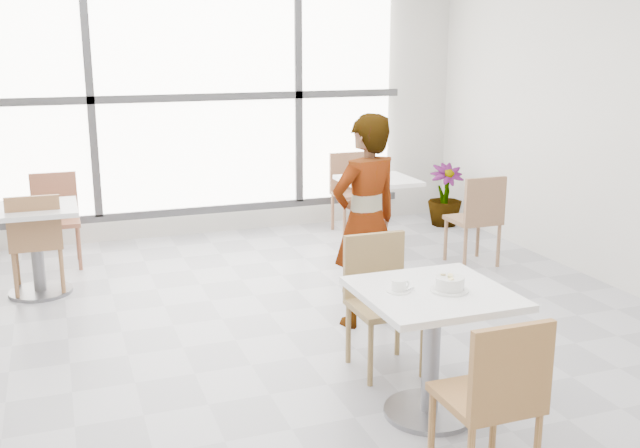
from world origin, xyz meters
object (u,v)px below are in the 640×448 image
object	(u,v)px
bg_chair_left_far	(56,213)
oatmeal_bowl	(450,284)
chair_near	(496,392)
person	(366,221)
bg_chair_right_far	(351,187)
bg_chair_right_near	(478,214)
plant_right	(445,195)
bg_table_left	(36,238)
coffee_cup	(399,286)
chair_far	(380,293)
bg_chair_left_near	(36,237)
bg_table_right	(378,204)
main_table	(432,329)

from	to	relation	value
bg_chair_left_far	oatmeal_bowl	bearing A→B (deg)	-62.38
chair_near	person	world-z (taller)	person
chair_near	bg_chair_right_far	size ratio (longest dim) A/B	1.00
bg_chair_left_far	bg_chair_right_near	world-z (taller)	same
oatmeal_bowl	plant_right	size ratio (longest dim) A/B	0.30
bg_table_left	coffee_cup	bearing A→B (deg)	-56.81
oatmeal_bowl	bg_chair_right_near	distance (m)	2.98
oatmeal_bowl	bg_table_left	bearing A→B (deg)	125.83
chair_far	bg_chair_right_far	size ratio (longest dim) A/B	1.00
bg_table_left	bg_chair_left_far	world-z (taller)	bg_chair_left_far
chair_near	person	size ratio (longest dim) A/B	0.55
bg_table_left	bg_chair_right_near	bearing A→B (deg)	-8.62
bg_chair_right_near	bg_table_left	bearing A→B (deg)	-8.62
chair_far	bg_chair_left_near	bearing A→B (deg)	133.52
oatmeal_bowl	bg_chair_right_near	size ratio (longest dim) A/B	0.24
coffee_cup	person	world-z (taller)	person
chair_far	bg_table_left	distance (m)	3.10
person	chair_far	bearing A→B (deg)	59.93
plant_right	bg_chair_left_near	bearing A→B (deg)	-167.79
person	bg_table_left	world-z (taller)	person
person	bg_table_left	distance (m)	2.80
oatmeal_bowl	coffee_cup	size ratio (longest dim) A/B	1.32
oatmeal_bowl	bg_table_right	size ratio (longest dim) A/B	0.28
main_table	bg_chair_right_near	distance (m)	2.97
bg_table_left	person	bearing A→B (deg)	-33.92
bg_table_right	oatmeal_bowl	bearing A→B (deg)	-107.85
coffee_cup	bg_chair_right_far	distance (m)	4.22
main_table	bg_chair_left_far	size ratio (longest dim) A/B	0.92
chair_near	person	xyz separation A→B (m)	(0.27, 2.15, 0.29)
main_table	bg_table_left	world-z (taller)	same
bg_chair_right_far	plant_right	size ratio (longest dim) A/B	1.22
bg_chair_left_far	bg_chair_right_far	size ratio (longest dim) A/B	1.00
person	plant_right	xyz separation A→B (m)	(2.08, 2.46, -0.44)
oatmeal_bowl	bg_table_left	world-z (taller)	oatmeal_bowl
main_table	oatmeal_bowl	distance (m)	0.28
person	plant_right	bearing A→B (deg)	-144.46
bg_table_left	bg_chair_left_far	bearing A→B (deg)	78.47
oatmeal_bowl	bg_table_left	xyz separation A→B (m)	(-2.18, 3.01, -0.31)
bg_chair_left_far	bg_chair_right_near	size ratio (longest dim) A/B	1.00
bg_chair_right_near	bg_chair_right_far	world-z (taller)	same
chair_near	oatmeal_bowl	world-z (taller)	chair_near
bg_chair_right_near	coffee_cup	bearing A→B (deg)	49.91
chair_far	bg_chair_right_near	world-z (taller)	same
bg_chair_left_near	bg_chair_right_near	world-z (taller)	same
main_table	plant_right	distance (m)	4.50
coffee_cup	bg_chair_left_far	size ratio (longest dim) A/B	0.18
bg_chair_right_near	oatmeal_bowl	bearing A→B (deg)	54.86
oatmeal_bowl	person	distance (m)	1.47
bg_table_right	bg_chair_left_far	world-z (taller)	bg_chair_left_far
main_table	bg_chair_right_near	bearing A→B (deg)	53.25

